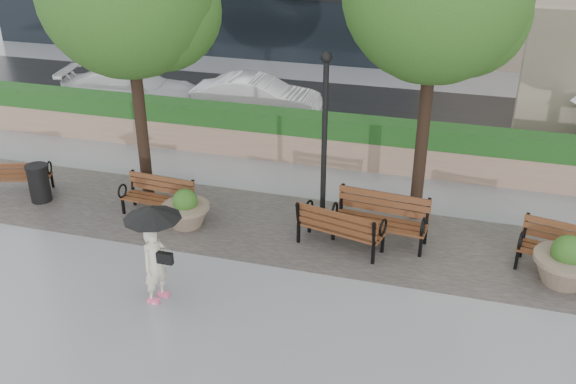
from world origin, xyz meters
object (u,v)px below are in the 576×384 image
(planter_right, at_px, (565,265))
(car_left, at_px, (133,89))
(lamppost, at_px, (324,155))
(pedestrian, at_px, (154,245))
(bench_3, at_px, (379,229))
(planter_left, at_px, (186,212))
(bench_1, at_px, (158,205))
(car_right, at_px, (257,98))
(bench_0, at_px, (17,183))
(bench_2, at_px, (340,236))
(trash_bin, at_px, (39,184))
(bench_4, at_px, (566,262))

(planter_right, xyz_separation_m, car_left, (-13.19, 7.19, 0.29))
(lamppost, distance_m, pedestrian, 4.30)
(bench_3, relative_size, planter_left, 1.92)
(bench_1, relative_size, pedestrian, 0.90)
(planter_left, relative_size, car_right, 0.26)
(bench_3, xyz_separation_m, car_left, (-9.48, 6.62, 0.38))
(planter_left, xyz_separation_m, lamppost, (3.00, 0.81, 1.42))
(bench_0, distance_m, planter_left, 4.83)
(car_right, distance_m, pedestrian, 10.21)
(bench_2, bearing_deg, trash_bin, 12.20)
(planter_left, bearing_deg, car_right, 95.89)
(bench_2, bearing_deg, car_right, -46.07)
(planter_left, xyz_separation_m, car_left, (-5.13, 7.10, 0.34))
(planter_right, bearing_deg, bench_4, 78.11)
(car_left, xyz_separation_m, pedestrian, (5.81, -9.86, 0.49))
(trash_bin, distance_m, car_left, 7.05)
(trash_bin, relative_size, lamppost, 0.22)
(bench_2, xyz_separation_m, bench_4, (4.56, 0.24, 0.01))
(bench_0, bearing_deg, car_right, -138.92)
(bench_1, bearing_deg, bench_2, 0.69)
(bench_1, bearing_deg, bench_3, 6.53)
(pedestrian, bearing_deg, bench_4, -48.52)
(bench_3, bearing_deg, planter_right, -3.43)
(bench_4, xyz_separation_m, planter_right, (-0.07, -0.33, 0.11))
(bench_2, distance_m, lamppost, 1.79)
(trash_bin, distance_m, pedestrian, 5.53)
(lamppost, bearing_deg, car_right, 119.88)
(lamppost, relative_size, pedestrian, 2.08)
(bench_1, xyz_separation_m, lamppost, (3.84, 0.53, 1.51))
(bench_3, bearing_deg, bench_1, -172.48)
(lamppost, bearing_deg, pedestrian, -123.01)
(bench_2, xyz_separation_m, car_right, (-4.33, 7.34, 0.41))
(planter_right, distance_m, car_left, 15.03)
(bench_4, relative_size, trash_bin, 2.22)
(bench_0, relative_size, bench_2, 0.91)
(bench_4, relative_size, car_left, 0.42)
(bench_3, bearing_deg, bench_4, 1.63)
(bench_3, distance_m, car_left, 11.57)
(trash_bin, height_order, car_right, car_right)
(bench_2, distance_m, planter_right, 4.49)
(planter_right, relative_size, lamppost, 0.31)
(lamppost, xyz_separation_m, car_left, (-8.13, 6.29, -1.08))
(pedestrian, bearing_deg, planter_right, -50.55)
(bench_1, distance_m, lamppost, 4.16)
(trash_bin, relative_size, car_right, 0.21)
(planter_left, distance_m, car_right, 7.39)
(bench_3, bearing_deg, bench_2, -142.88)
(lamppost, distance_m, car_right, 7.61)
(bench_1, bearing_deg, trash_bin, -173.43)
(bench_0, height_order, bench_4, bench_4)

